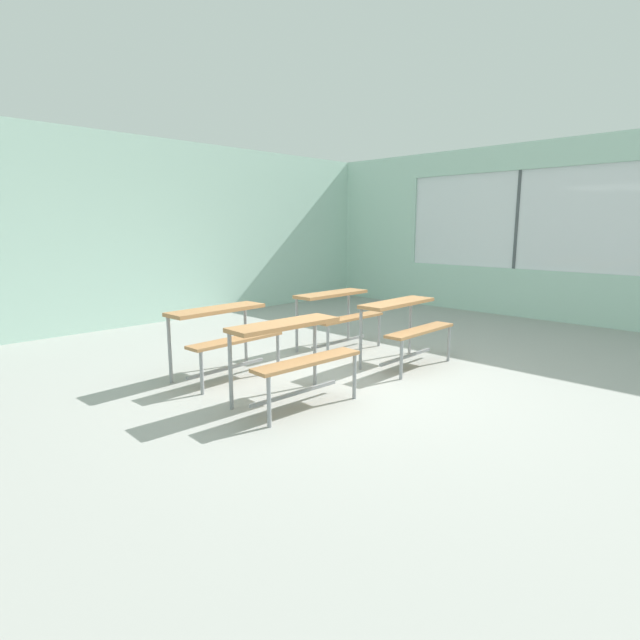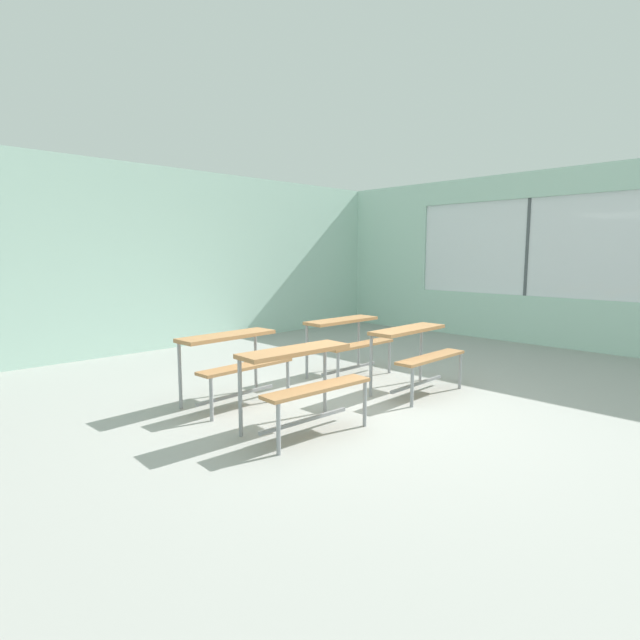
{
  "view_description": "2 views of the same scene",
  "coord_description": "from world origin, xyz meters",
  "px_view_note": "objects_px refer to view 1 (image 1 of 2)",
  "views": [
    {
      "loc": [
        -3.8,
        -3.3,
        1.6
      ],
      "look_at": [
        0.03,
        0.48,
        0.58
      ],
      "focal_mm": 28.0,
      "sensor_mm": 36.0,
      "label": 1
    },
    {
      "loc": [
        -3.8,
        -3.3,
        1.6
      ],
      "look_at": [
        0.14,
        0.75,
        0.84
      ],
      "focal_mm": 28.0,
      "sensor_mm": 36.0,
      "label": 2
    }
  ],
  "objects_px": {
    "desk_bench_r0c0": "(292,343)",
    "desk_bench_r1c1": "(338,307)",
    "desk_bench_r0c1": "(405,317)",
    "desk_bench_r1c0": "(223,325)"
  },
  "relations": [
    {
      "from": "desk_bench_r0c0",
      "to": "desk_bench_r1c1",
      "type": "height_order",
      "value": "same"
    },
    {
      "from": "desk_bench_r0c1",
      "to": "desk_bench_r1c1",
      "type": "height_order",
      "value": "same"
    },
    {
      "from": "desk_bench_r1c1",
      "to": "desk_bench_r1c0",
      "type": "bearing_deg",
      "value": 179.38
    },
    {
      "from": "desk_bench_r0c1",
      "to": "desk_bench_r0c0",
      "type": "bearing_deg",
      "value": 179.63
    },
    {
      "from": "desk_bench_r0c1",
      "to": "desk_bench_r1c1",
      "type": "bearing_deg",
      "value": 87.46
    },
    {
      "from": "desk_bench_r0c0",
      "to": "desk_bench_r1c0",
      "type": "xyz_separation_m",
      "value": [
        0.03,
        1.12,
        0.0
      ]
    },
    {
      "from": "desk_bench_r0c1",
      "to": "desk_bench_r1c0",
      "type": "xyz_separation_m",
      "value": [
        -1.75,
        1.09,
        0.0
      ]
    },
    {
      "from": "desk_bench_r1c0",
      "to": "desk_bench_r1c1",
      "type": "height_order",
      "value": "same"
    },
    {
      "from": "desk_bench_r0c0",
      "to": "desk_bench_r0c1",
      "type": "distance_m",
      "value": 1.78
    },
    {
      "from": "desk_bench_r0c0",
      "to": "desk_bench_r1c1",
      "type": "bearing_deg",
      "value": 33.98
    }
  ]
}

